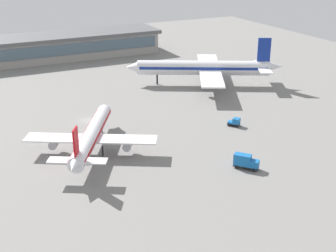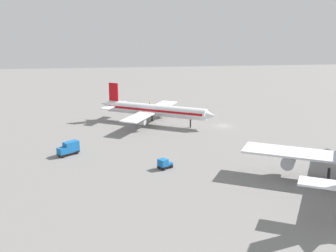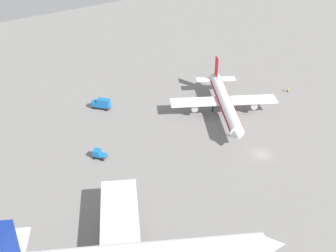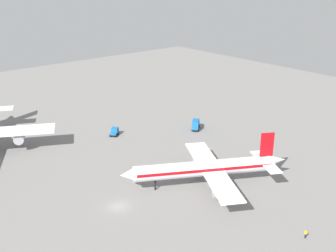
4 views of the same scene
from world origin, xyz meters
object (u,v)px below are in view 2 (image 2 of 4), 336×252
catering_truck (69,148)px  ground_crew_worker (150,103)px  airplane_at_gate (154,110)px  baggage_tug (164,164)px

catering_truck → ground_crew_worker: (55.02, -24.00, -0.85)m
airplane_at_gate → ground_crew_worker: bearing=118.3°
ground_crew_worker → baggage_tug: bearing=72.9°
airplane_at_gate → baggage_tug: bearing=-62.3°
baggage_tug → catering_truck: (12.25, 22.47, 0.54)m
baggage_tug → catering_truck: 25.60m
airplane_at_gate → baggage_tug: (-40.49, 1.11, -3.22)m
baggage_tug → ground_crew_worker: 67.29m
baggage_tug → ground_crew_worker: baggage_tug is taller
airplane_at_gate → catering_truck: size_ratio=6.58×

